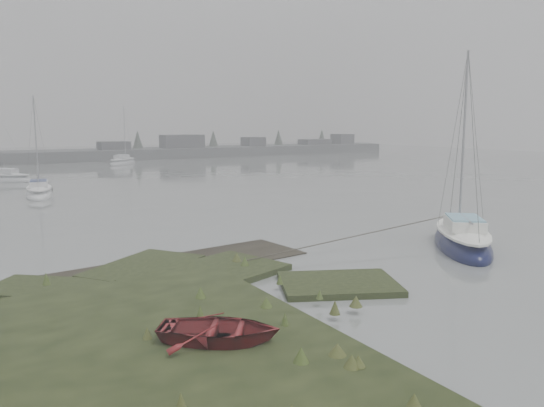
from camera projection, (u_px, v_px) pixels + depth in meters
The scene contains 7 objects.
ground at pixel (92, 187), 41.74m from camera, with size 160.00×160.00×0.00m, color slate.
far_shoreline at pixel (221, 150), 82.35m from camera, with size 60.00×8.00×4.15m.
sailboat_main at pixel (462, 242), 21.29m from camera, with size 5.34×5.86×8.45m.
sailboat_white at pixel (39, 193), 36.34m from camera, with size 2.49×5.44×7.40m.
sailboat_far_a at pixel (4, 179), 45.49m from camera, with size 5.11×4.72×7.40m.
sailboat_far_b at pixel (123, 162), 64.84m from camera, with size 5.06×5.07×7.61m.
dinghy at pixel (219, 330), 11.59m from camera, with size 1.91×2.68×0.55m, color maroon.
Camera 1 is at (-9.38, -12.83, 4.97)m, focal length 35.00 mm.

